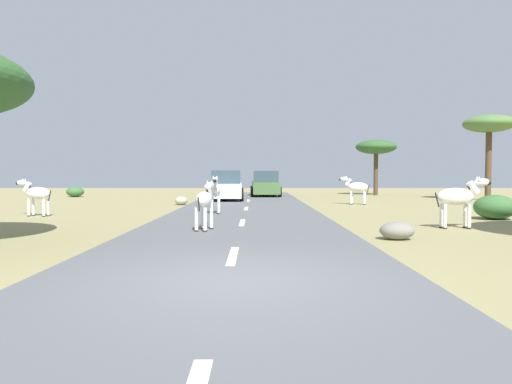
# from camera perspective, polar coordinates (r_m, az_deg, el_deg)

# --- Properties ---
(ground_plane) EXTENTS (90.00, 90.00, 0.00)m
(ground_plane) POSITION_cam_1_polar(r_m,az_deg,el_deg) (7.06, -2.70, -10.97)
(ground_plane) COLOR #8E8456
(road) EXTENTS (6.00, 64.00, 0.05)m
(road) POSITION_cam_1_polar(r_m,az_deg,el_deg) (7.07, -3.89, -10.76)
(road) COLOR #56595B
(road) RESTS_ON ground_plane
(lane_markings) EXTENTS (0.16, 56.00, 0.01)m
(lane_markings) POSITION_cam_1_polar(r_m,az_deg,el_deg) (6.09, -4.51, -12.63)
(lane_markings) COLOR silver
(lane_markings) RESTS_ON road
(zebra_0) EXTENTS (0.48, 1.59, 1.49)m
(zebra_0) POSITION_cam_1_polar(r_m,az_deg,el_deg) (18.32, -5.23, 0.15)
(zebra_0) COLOR silver
(zebra_0) RESTS_ON road
(zebra_1) EXTENTS (0.54, 1.45, 1.38)m
(zebra_1) POSITION_cam_1_polar(r_m,az_deg,el_deg) (13.01, -6.51, -1.02)
(zebra_1) COLOR silver
(zebra_1) RESTS_ON road
(zebra_2) EXTENTS (1.50, 0.60, 1.43)m
(zebra_2) POSITION_cam_1_polar(r_m,az_deg,el_deg) (19.46, -25.44, -0.20)
(zebra_2) COLOR silver
(zebra_2) RESTS_ON ground_plane
(zebra_3) EXTENTS (1.51, 0.83, 1.50)m
(zebra_3) POSITION_cam_1_polar(r_m,az_deg,el_deg) (24.83, 11.84, 0.56)
(zebra_3) COLOR silver
(zebra_3) RESTS_ON ground_plane
(zebra_4) EXTENTS (1.64, 0.44, 1.55)m
(zebra_4) POSITION_cam_1_polar(r_m,az_deg,el_deg) (14.96, 23.16, -0.57)
(zebra_4) COLOR silver
(zebra_4) RESTS_ON ground_plane
(car_0) EXTENTS (2.12, 4.39, 1.74)m
(car_0) POSITION_cam_1_polar(r_m,az_deg,el_deg) (32.51, 0.89, 0.92)
(car_0) COLOR #476B38
(car_0) RESTS_ON road
(car_1) EXTENTS (2.12, 4.39, 1.74)m
(car_1) POSITION_cam_1_polar(r_m,az_deg,el_deg) (27.64, -3.89, 0.67)
(car_1) COLOR silver
(car_1) RESTS_ON road
(tree_3) EXTENTS (2.98, 2.98, 4.10)m
(tree_3) POSITION_cam_1_polar(r_m,az_deg,el_deg) (35.89, 14.14, 5.22)
(tree_3) COLOR #4C3823
(tree_3) RESTS_ON ground_plane
(tree_4) EXTENTS (2.97, 2.97, 5.11)m
(tree_4) POSITION_cam_1_polar(r_m,az_deg,el_deg) (31.43, 26.23, 7.22)
(tree_4) COLOR #4C3823
(tree_4) RESTS_ON ground_plane
(bush_1) EXTENTS (1.18, 1.07, 0.71)m
(bush_1) POSITION_cam_1_polar(r_m,az_deg,el_deg) (34.57, -21.40, 0.03)
(bush_1) COLOR #386633
(bush_1) RESTS_ON ground_plane
(bush_2) EXTENTS (1.45, 1.30, 0.87)m
(bush_2) POSITION_cam_1_polar(r_m,az_deg,el_deg) (18.51, 26.82, -1.64)
(bush_2) COLOR #386633
(bush_2) RESTS_ON ground_plane
(rock_0) EXTENTS (0.66, 0.63, 0.43)m
(rock_0) POSITION_cam_1_polar(r_m,az_deg,el_deg) (24.32, -9.35, -1.06)
(rock_0) COLOR #A89E8C
(rock_0) RESTS_ON ground_plane
(rock_1) EXTENTS (0.84, 0.67, 0.44)m
(rock_1) POSITION_cam_1_polar(r_m,az_deg,el_deg) (11.99, 16.52, -4.53)
(rock_1) COLOR gray
(rock_1) RESTS_ON ground_plane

